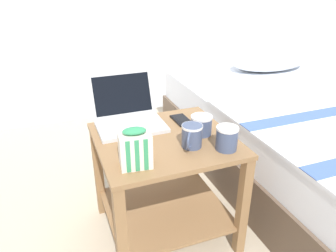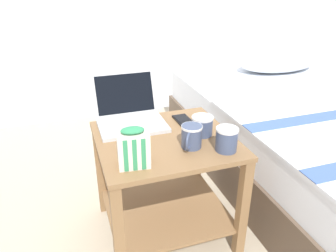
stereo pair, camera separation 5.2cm
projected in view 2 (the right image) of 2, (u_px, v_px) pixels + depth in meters
The scene contains 8 objects.
ground_plane at pixel (165, 229), 1.73m from camera, with size 8.00×8.00×0.00m, color tan.
bedside_table at pixel (165, 173), 1.58m from camera, with size 0.62×0.58×0.54m.
laptop at pixel (130, 115), 1.62m from camera, with size 0.32×0.31×0.23m.
mug_front_left at pixel (191, 136), 1.39m from camera, with size 0.10×0.12×0.10m.
mug_front_right at pixel (202, 125), 1.50m from camera, with size 0.10×0.13×0.09m.
mug_mid_center at pixel (227, 138), 1.37m from camera, with size 0.09×0.13×0.10m.
snack_bag at pixel (133, 148), 1.26m from camera, with size 0.13×0.11×0.16m.
cell_phone at pixel (183, 120), 1.66m from camera, with size 0.08×0.14×0.01m.
Camera 2 is at (-0.41, -1.26, 1.24)m, focal length 35.00 mm.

